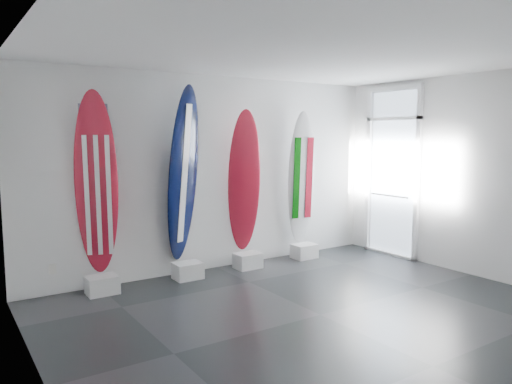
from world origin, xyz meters
TOP-DOWN VIEW (x-y plane):
  - floor at (0.00, 0.00)m, footprint 6.00×6.00m
  - ceiling at (0.00, 0.00)m, footprint 6.00×6.00m
  - wall_back at (0.00, 2.50)m, footprint 6.00×0.00m
  - wall_left at (-3.00, 0.00)m, footprint 0.00×5.00m
  - wall_right at (3.00, 0.00)m, footprint 0.00×5.00m
  - display_block_usa at (-1.90, 2.18)m, footprint 0.40×0.30m
  - surfboard_usa at (-1.90, 2.28)m, footprint 0.62×0.47m
  - display_block_navy at (-0.66, 2.18)m, footprint 0.40×0.30m
  - surfboard_navy at (-0.66, 2.28)m, footprint 0.68×0.56m
  - display_block_swiss at (0.39, 2.18)m, footprint 0.40×0.30m
  - surfboard_swiss at (0.39, 2.28)m, footprint 0.63×0.57m
  - display_block_italy at (1.54, 2.18)m, footprint 0.40×0.30m
  - surfboard_italy at (1.54, 2.28)m, footprint 0.54×0.28m
  - wall_outlet at (-2.45, 2.48)m, footprint 0.09×0.02m
  - glass_door at (2.97, 1.55)m, footprint 0.12×1.16m
  - balcony at (4.30, 1.55)m, footprint 2.80×2.20m

SIDE VIEW (x-z plane):
  - floor at x=0.00m, z-range 0.00..0.00m
  - display_block_usa at x=-1.90m, z-range 0.00..0.24m
  - display_block_navy at x=-0.66m, z-range 0.00..0.24m
  - display_block_swiss at x=0.39m, z-range 0.00..0.24m
  - display_block_italy at x=1.54m, z-range 0.00..0.24m
  - wall_outlet at x=-2.45m, z-range 0.28..0.41m
  - balcony at x=4.30m, z-range -0.10..1.10m
  - surfboard_swiss at x=0.39m, z-range 0.23..2.49m
  - surfboard_italy at x=1.54m, z-range 0.24..2.50m
  - glass_door at x=2.97m, z-range 0.00..2.85m
  - surfboard_usa at x=-1.90m, z-range 0.24..2.67m
  - wall_back at x=0.00m, z-range -1.50..4.50m
  - wall_left at x=-3.00m, z-range -1.00..4.00m
  - wall_right at x=3.00m, z-range -1.00..4.00m
  - surfboard_navy at x=-0.66m, z-range 0.24..2.81m
  - ceiling at x=0.00m, z-range 3.00..3.00m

